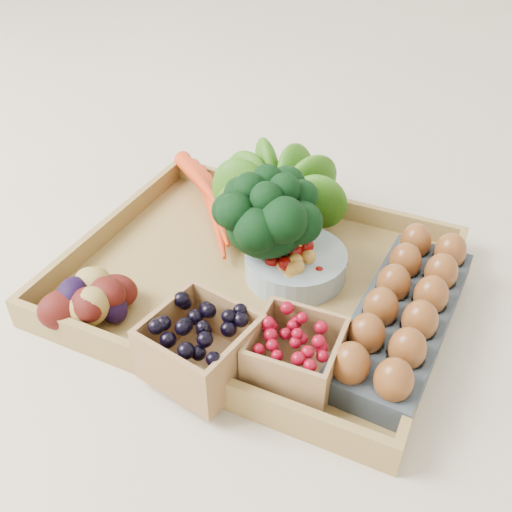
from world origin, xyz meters
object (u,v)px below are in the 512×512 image
at_px(tray, 256,283).
at_px(cherry_bowl, 295,264).
at_px(egg_carton, 402,319).
at_px(broccoli, 266,239).

height_order(tray, cherry_bowl, cherry_bowl).
bearing_deg(cherry_bowl, egg_carton, -15.79).
distance_m(broccoli, egg_carton, 0.23).
distance_m(tray, egg_carton, 0.23).
relative_size(tray, cherry_bowl, 3.55).
distance_m(tray, broccoli, 0.07).
xyz_separation_m(tray, egg_carton, (0.23, -0.01, 0.03)).
distance_m(broccoli, cherry_bowl, 0.06).
relative_size(cherry_bowl, egg_carton, 0.47).
bearing_deg(cherry_bowl, broccoli, -162.90).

